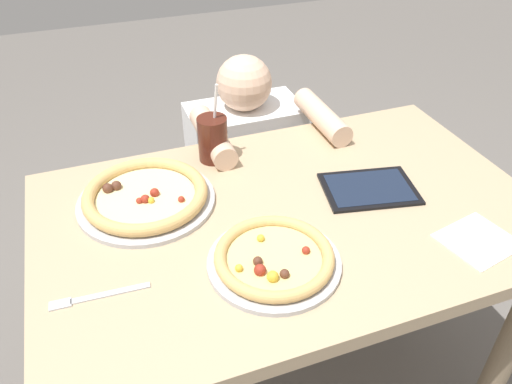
{
  "coord_description": "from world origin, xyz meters",
  "views": [
    {
      "loc": [
        -0.42,
        -0.89,
        1.54
      ],
      "look_at": [
        -0.07,
        0.07,
        0.78
      ],
      "focal_mm": 35.45,
      "sensor_mm": 36.0,
      "label": 1
    }
  ],
  "objects_px": {
    "pizza_near": "(274,259)",
    "pizza_far": "(146,196)",
    "diner_seated": "(246,185)",
    "drink_cup_colored": "(213,139)",
    "fork": "(95,297)",
    "tablet": "(369,189)"
  },
  "relations": [
    {
      "from": "pizza_far",
      "to": "diner_seated",
      "type": "xyz_separation_m",
      "value": [
        0.41,
        0.43,
        -0.36
      ]
    },
    {
      "from": "diner_seated",
      "to": "tablet",
      "type": "bearing_deg",
      "value": -75.71
    },
    {
      "from": "diner_seated",
      "to": "drink_cup_colored",
      "type": "bearing_deg",
      "value": -124.02
    },
    {
      "from": "pizza_near",
      "to": "tablet",
      "type": "xyz_separation_m",
      "value": [
        0.34,
        0.17,
        -0.01
      ]
    },
    {
      "from": "fork",
      "to": "tablet",
      "type": "relative_size",
      "value": 0.75
    },
    {
      "from": "pizza_near",
      "to": "diner_seated",
      "type": "xyz_separation_m",
      "value": [
        0.19,
        0.75,
        -0.36
      ]
    },
    {
      "from": "drink_cup_colored",
      "to": "diner_seated",
      "type": "height_order",
      "value": "drink_cup_colored"
    },
    {
      "from": "pizza_near",
      "to": "drink_cup_colored",
      "type": "xyz_separation_m",
      "value": [
        -0.0,
        0.46,
        0.05
      ]
    },
    {
      "from": "pizza_near",
      "to": "fork",
      "type": "relative_size",
      "value": 1.45
    },
    {
      "from": "pizza_far",
      "to": "tablet",
      "type": "distance_m",
      "value": 0.58
    },
    {
      "from": "pizza_near",
      "to": "tablet",
      "type": "relative_size",
      "value": 1.1
    },
    {
      "from": "tablet",
      "to": "pizza_far",
      "type": "bearing_deg",
      "value": 165.41
    },
    {
      "from": "pizza_near",
      "to": "tablet",
      "type": "height_order",
      "value": "pizza_near"
    },
    {
      "from": "drink_cup_colored",
      "to": "diner_seated",
      "type": "relative_size",
      "value": 0.25
    },
    {
      "from": "pizza_far",
      "to": "diner_seated",
      "type": "relative_size",
      "value": 0.38
    },
    {
      "from": "pizza_far",
      "to": "drink_cup_colored",
      "type": "xyz_separation_m",
      "value": [
        0.22,
        0.14,
        0.05
      ]
    },
    {
      "from": "fork",
      "to": "diner_seated",
      "type": "height_order",
      "value": "diner_seated"
    },
    {
      "from": "drink_cup_colored",
      "to": "fork",
      "type": "distance_m",
      "value": 0.57
    },
    {
      "from": "fork",
      "to": "diner_seated",
      "type": "bearing_deg",
      "value": 51.22
    },
    {
      "from": "pizza_near",
      "to": "pizza_far",
      "type": "height_order",
      "value": "same"
    },
    {
      "from": "diner_seated",
      "to": "fork",
      "type": "bearing_deg",
      "value": -128.78
    },
    {
      "from": "pizza_far",
      "to": "diner_seated",
      "type": "distance_m",
      "value": 0.7
    }
  ]
}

